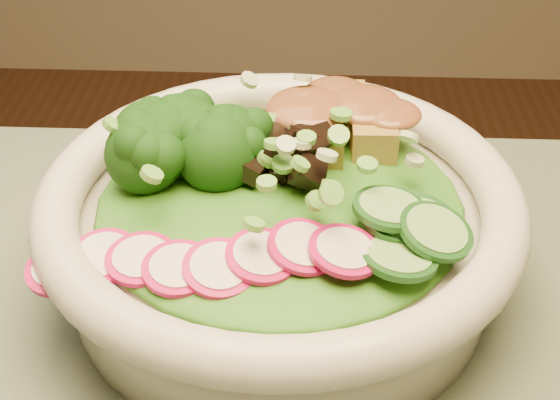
# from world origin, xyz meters

# --- Properties ---
(salad_bowl) EXTENTS (0.31, 0.31, 0.08)m
(salad_bowl) POSITION_xyz_m (0.19, 0.21, 0.79)
(salad_bowl) COLOR silver
(salad_bowl) RESTS_ON dining_table
(lettuce_bed) EXTENTS (0.23, 0.23, 0.03)m
(lettuce_bed) POSITION_xyz_m (0.19, 0.21, 0.82)
(lettuce_bed) COLOR #316715
(lettuce_bed) RESTS_ON salad_bowl
(broccoli_florets) EXTENTS (0.10, 0.09, 0.05)m
(broccoli_florets) POSITION_xyz_m (0.13, 0.24, 0.84)
(broccoli_florets) COLOR black
(broccoli_florets) RESTS_ON salad_bowl
(radish_slices) EXTENTS (0.13, 0.06, 0.02)m
(radish_slices) POSITION_xyz_m (0.16, 0.14, 0.82)
(radish_slices) COLOR #B90E53
(radish_slices) RESTS_ON salad_bowl
(cucumber_slices) EXTENTS (0.09, 0.09, 0.04)m
(cucumber_slices) POSITION_xyz_m (0.26, 0.17, 0.83)
(cucumber_slices) COLOR #8CC970
(cucumber_slices) RESTS_ON salad_bowl
(mushroom_heap) EXTENTS (0.09, 0.09, 0.05)m
(mushroom_heap) POSITION_xyz_m (0.20, 0.22, 0.83)
(mushroom_heap) COLOR black
(mushroom_heap) RESTS_ON salad_bowl
(tofu_cubes) EXTENTS (0.11, 0.08, 0.04)m
(tofu_cubes) POSITION_xyz_m (0.23, 0.27, 0.83)
(tofu_cubes) COLOR olive
(tofu_cubes) RESTS_ON salad_bowl
(peanut_sauce) EXTENTS (0.08, 0.06, 0.02)m
(peanut_sauce) POSITION_xyz_m (0.23, 0.27, 0.85)
(peanut_sauce) COLOR brown
(peanut_sauce) RESTS_ON tofu_cubes
(scallion_garnish) EXTENTS (0.22, 0.22, 0.03)m
(scallion_garnish) POSITION_xyz_m (0.19, 0.21, 0.85)
(scallion_garnish) COLOR #62AB3C
(scallion_garnish) RESTS_ON salad_bowl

